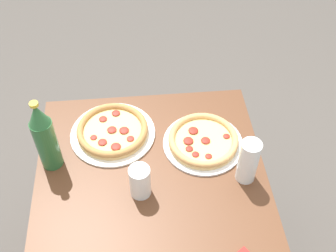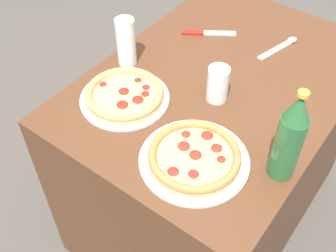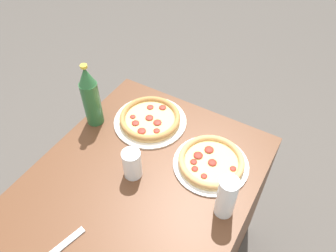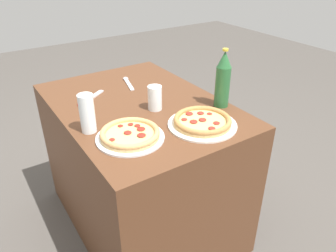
% 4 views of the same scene
% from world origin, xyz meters
% --- Properties ---
extents(pizza_margherita, '(0.27, 0.27, 0.04)m').
position_xyz_m(pizza_margherita, '(-0.26, 0.18, 0.76)').
color(pizza_margherita, silver).
rests_on(pizza_margherita, table).
extents(pizza_salami, '(0.29, 0.29, 0.04)m').
position_xyz_m(pizza_salami, '(-0.33, -0.12, 0.76)').
color(pizza_salami, silver).
rests_on(pizza_salami, table).
extents(glass_cola, '(0.06, 0.06, 0.16)m').
position_xyz_m(glass_cola, '(-0.12, 0.29, 0.81)').
color(glass_cola, white).
rests_on(glass_cola, table).
extents(glass_mango_juice, '(0.06, 0.06, 0.11)m').
position_xyz_m(glass_mango_juice, '(-0.09, -0.04, 0.79)').
color(glass_mango_juice, white).
rests_on(glass_mango_juice, table).
extents(beer_bottle, '(0.07, 0.07, 0.27)m').
position_xyz_m(beer_bottle, '(-0.23, -0.31, 0.87)').
color(beer_bottle, '#286033').
rests_on(beer_bottle, table).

